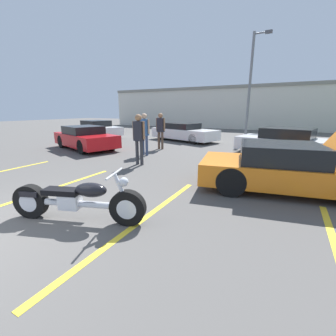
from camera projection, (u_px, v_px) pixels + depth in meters
The scene contains 13 objects.
parking_stripe_middle at pixel (41, 192), 5.56m from camera, with size 0.12×4.54×0.01m, color yellow.
parking_stripe_back at pixel (143, 220), 4.18m from camera, with size 0.12×4.54×0.01m, color yellow.
far_building at pixel (246, 106), 24.35m from camera, with size 32.00×4.20×4.40m.
light_pole at pixel (251, 81), 15.70m from camera, with size 1.21×0.28×7.05m.
motorcycle at pixel (77, 201), 4.06m from camera, with size 2.45×1.07×0.96m.
show_car_hood_open at pixel (286, 168), 5.59m from camera, with size 4.34×2.57×1.91m.
parked_car_right_row at pixel (290, 142), 9.97m from camera, with size 4.76×2.80×1.21m.
parked_car_mid_left_row at pixel (85, 138), 11.63m from camera, with size 4.42×2.90×1.17m.
parked_car_mid_right_row at pixel (184, 132), 14.71m from camera, with size 4.85×3.01×1.14m.
parked_car_left_row at pixel (97, 129), 16.98m from camera, with size 4.57×2.78×1.20m.
spectator_near_motorcycle at pixel (139, 135), 8.11m from camera, with size 0.52×0.24×1.84m.
spectator_by_show_car at pixel (161, 128), 11.44m from camera, with size 0.52×0.24×1.82m.
spectator_midground at pixel (145, 130), 9.85m from camera, with size 0.52×0.24×1.84m.
Camera 1 is at (4.37, -1.13, 1.99)m, focal length 24.00 mm.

